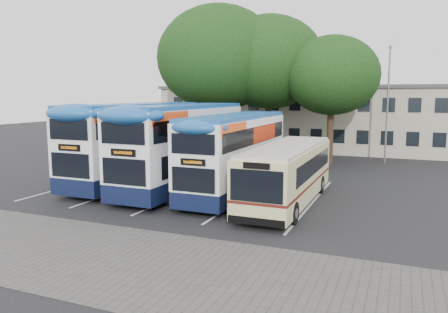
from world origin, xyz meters
TOP-DOWN VIEW (x-y plane):
  - ground at (0.00, 0.00)m, footprint 120.00×120.00m
  - paving_strip at (-2.00, -5.00)m, footprint 40.00×6.00m
  - bay_lines at (-3.75, 5.00)m, footprint 14.12×11.00m
  - depot_building at (0.00, 26.99)m, footprint 32.40×8.40m
  - lamp_post at (6.00, 19.97)m, footprint 0.25×1.05m
  - tree_left at (-7.20, 17.53)m, footprint 10.17×10.17m
  - tree_mid at (-3.25, 18.83)m, footprint 8.99×8.99m
  - tree_right at (2.06, 17.60)m, footprint 7.04×7.04m
  - bus_dd_left at (-7.79, 6.13)m, footprint 2.81×11.58m
  - bus_dd_mid at (-4.31, 5.66)m, footprint 2.79×11.52m
  - bus_dd_right at (-1.01, 5.44)m, footprint 2.50×10.32m
  - bus_single at (2.12, 4.41)m, footprint 2.50×9.82m

SIDE VIEW (x-z plane):
  - ground at x=0.00m, z-range 0.00..0.00m
  - paving_strip at x=-2.00m, z-range 0.00..0.01m
  - bay_lines at x=-3.75m, z-range 0.00..0.01m
  - bus_single at x=2.12m, z-range 0.19..3.12m
  - bus_dd_right at x=-1.01m, z-range 0.22..4.52m
  - bus_dd_mid at x=-4.31m, z-range 0.24..5.05m
  - bus_dd_left at x=-7.79m, z-range 0.25..5.07m
  - depot_building at x=0.00m, z-range 0.05..6.25m
  - lamp_post at x=6.00m, z-range 0.55..9.61m
  - tree_right at x=2.06m, z-range 1.88..11.67m
  - tree_mid at x=-3.25m, z-range 2.07..13.88m
  - tree_left at x=-7.20m, z-range 2.00..14.67m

